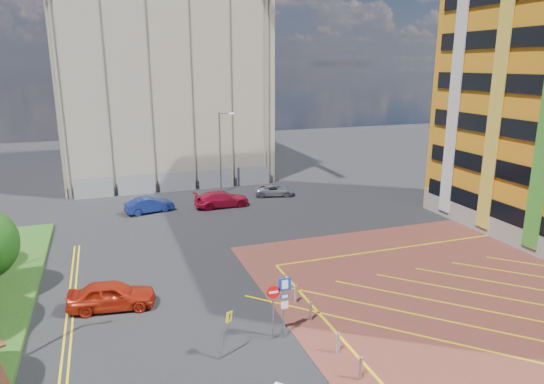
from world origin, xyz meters
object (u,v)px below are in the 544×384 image
lamp_back (221,150)px  car_blue_back (150,205)px  car_silver_back (274,190)px  car_red_left (112,295)px  warning_sign (226,329)px  sign_cluster (280,301)px  car_red_back (222,199)px

lamp_back → car_blue_back: bearing=-149.2°
lamp_back → car_silver_back: lamp_back is taller
lamp_back → car_silver_back: (4.55, -2.89, -3.82)m
car_red_left → car_silver_back: (15.68, 18.45, -0.22)m
car_silver_back → warning_sign: bearing=169.4°
sign_cluster → car_red_left: sign_cluster is taller
lamp_back → car_blue_back: lamp_back is taller
lamp_back → car_silver_back: size_ratio=2.05×
car_silver_back → sign_cluster: bearing=174.4°
sign_cluster → car_blue_back: sign_cluster is taller
car_red_left → lamp_back: bearing=-19.6°
sign_cluster → car_red_back: 22.33m
sign_cluster → car_blue_back: size_ratio=0.78×
warning_sign → car_silver_back: (11.09, 24.82, -0.89)m
lamp_back → car_red_left: lamp_back is taller
car_red_left → car_silver_back: bearing=-32.4°
sign_cluster → car_blue_back: (-3.73, 22.54, -1.28)m
sign_cluster → warning_sign: bearing=-165.7°
lamp_back → car_blue_back: 9.49m
warning_sign → car_red_left: 7.88m
warning_sign → car_red_back: size_ratio=0.46×
car_red_left → sign_cluster: bearing=-119.8°
warning_sign → car_red_left: (-4.59, 6.37, -0.67)m
lamp_back → car_red_back: size_ratio=1.62×
lamp_back → sign_cluster: lamp_back is taller
car_blue_back → car_silver_back: car_blue_back is taller
lamp_back → sign_cluster: size_ratio=2.50×
sign_cluster → warning_sign: 2.89m
warning_sign → car_red_back: (5.34, 22.84, -0.71)m
car_red_left → car_red_back: bearing=-23.2°
car_silver_back → car_red_left: bearing=153.1°
car_red_back → car_red_left: bearing=147.6°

